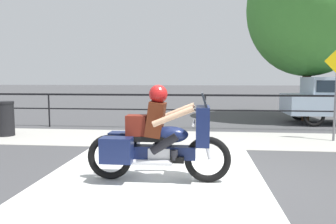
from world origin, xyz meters
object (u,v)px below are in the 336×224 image
object	(u,v)px
motorcycle	(157,139)
tree_behind_car	(309,12)
trash_bin	(5,119)
tree_behind_sign	(310,8)

from	to	relation	value
motorcycle	tree_behind_car	world-z (taller)	tree_behind_car
trash_bin	tree_behind_car	distance (m)	11.81
tree_behind_sign	motorcycle	bearing A→B (deg)	-120.78
motorcycle	tree_behind_sign	distance (m)	9.61
trash_bin	motorcycle	bearing A→B (deg)	-36.40
tree_behind_sign	tree_behind_car	xyz separation A→B (m)	(0.40, 1.38, 0.09)
trash_bin	tree_behind_sign	world-z (taller)	tree_behind_sign
motorcycle	tree_behind_sign	size ratio (longest dim) A/B	0.34
trash_bin	tree_behind_sign	distance (m)	10.85
motorcycle	tree_behind_car	distance (m)	10.95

